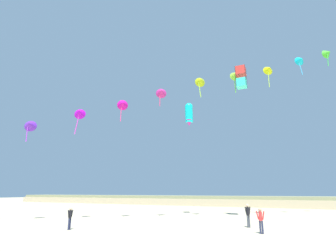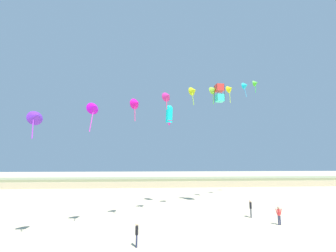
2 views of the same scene
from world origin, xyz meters
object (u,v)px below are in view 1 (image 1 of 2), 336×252
at_px(person_mid_center, 248,214).
at_px(large_kite_low_lead, 241,77).
at_px(person_near_left, 261,219).
at_px(large_kite_mid_trail, 189,113).
at_px(person_near_right, 70,217).

xyz_separation_m(person_mid_center, large_kite_low_lead, (-0.84, 5.86, 13.64)).
distance_m(person_mid_center, large_kite_low_lead, 14.87).
relative_size(person_near_left, large_kite_mid_trail, 0.55).
bearing_deg(large_kite_low_lead, person_near_left, -76.01).
bearing_deg(person_near_right, large_kite_low_lead, 52.01).
bearing_deg(person_mid_center, person_near_right, -147.29).
xyz_separation_m(person_near_right, person_mid_center, (10.88, 6.98, 0.10)).
relative_size(person_near_left, person_mid_center, 0.93).
relative_size(person_mid_center, large_kite_low_lead, 0.71).
bearing_deg(person_near_right, large_kite_mid_trail, 76.68).
relative_size(person_near_right, person_mid_center, 0.90).
height_order(person_mid_center, large_kite_mid_trail, large_kite_mid_trail).
distance_m(person_near_right, large_kite_low_lead, 21.32).
bearing_deg(person_mid_center, large_kite_mid_trail, 136.72).
height_order(person_near_left, large_kite_mid_trail, large_kite_mid_trail).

